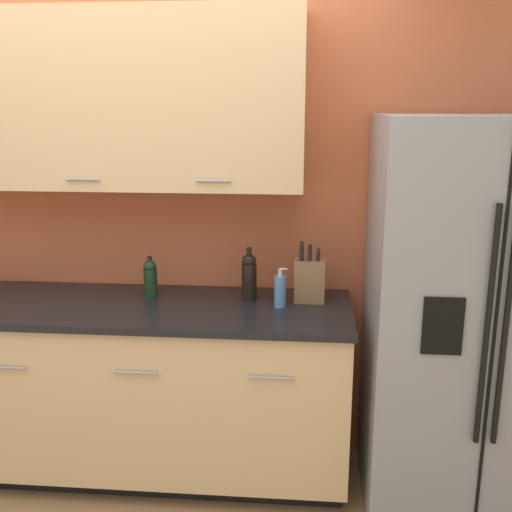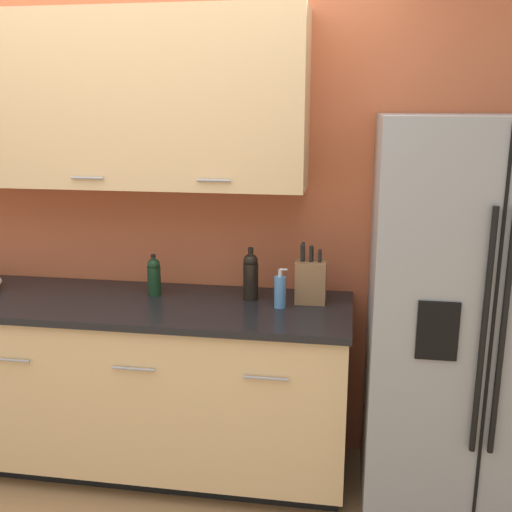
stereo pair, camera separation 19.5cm
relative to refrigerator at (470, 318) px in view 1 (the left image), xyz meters
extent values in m
cube|color=#BC5B38|center=(-1.59, 0.39, 0.39)|extent=(10.00, 0.05, 2.60)
cube|color=#E0B77F|center=(-1.79, 0.21, 0.96)|extent=(2.04, 0.32, 0.83)
cylinder|color=#99999E|center=(-1.79, 0.04, 0.61)|extent=(0.16, 0.01, 0.01)
cylinder|color=#99999E|center=(-1.18, 0.04, 0.61)|extent=(0.16, 0.01, 0.01)
cube|color=black|center=(-1.79, 0.09, -0.86)|extent=(2.46, 0.54, 0.09)
cube|color=#E0B77F|center=(-1.79, 0.05, -0.42)|extent=(2.50, 0.62, 0.79)
cube|color=black|center=(-1.79, 0.04, -0.01)|extent=(2.53, 0.64, 0.03)
cylinder|color=#99999E|center=(-2.09, -0.27, -0.20)|extent=(0.20, 0.01, 0.01)
cylinder|color=#99999E|center=(-1.49, -0.27, -0.20)|extent=(0.20, 0.01, 0.01)
cylinder|color=#99999E|center=(-0.89, -0.27, -0.20)|extent=(0.20, 0.01, 0.01)
cube|color=gray|center=(0.00, 0.00, 0.00)|extent=(0.90, 0.71, 1.81)
cube|color=black|center=(0.00, -0.36, 0.00)|extent=(0.01, 0.01, 1.78)
cylinder|color=black|center=(-0.03, -0.37, 0.09)|extent=(0.02, 0.02, 1.00)
cylinder|color=black|center=(0.04, -0.37, 0.09)|extent=(0.02, 0.02, 1.00)
cube|color=black|center=(-0.20, -0.36, 0.09)|extent=(0.16, 0.01, 0.24)
cube|color=olive|center=(-0.73, 0.15, 0.11)|extent=(0.15, 0.10, 0.21)
cylinder|color=black|center=(-0.77, 0.16, 0.26)|extent=(0.02, 0.04, 0.09)
cylinder|color=black|center=(-0.77, 0.14, 0.26)|extent=(0.02, 0.04, 0.09)
cylinder|color=black|center=(-0.73, 0.16, 0.25)|extent=(0.02, 0.03, 0.07)
cylinder|color=black|center=(-0.73, 0.14, 0.26)|extent=(0.02, 0.03, 0.08)
cylinder|color=black|center=(-0.69, 0.16, 0.24)|extent=(0.02, 0.03, 0.06)
cylinder|color=black|center=(-0.69, 0.14, 0.24)|extent=(0.02, 0.03, 0.06)
cylinder|color=black|center=(-1.03, 0.15, 0.10)|extent=(0.07, 0.07, 0.18)
sphere|color=black|center=(-1.03, 0.15, 0.20)|extent=(0.07, 0.07, 0.07)
cylinder|color=black|center=(-1.03, 0.15, 0.22)|extent=(0.02, 0.02, 0.06)
cylinder|color=black|center=(-1.03, 0.15, 0.26)|extent=(0.03, 0.03, 0.02)
cylinder|color=#4C7FB2|center=(-0.87, 0.06, 0.08)|extent=(0.06, 0.06, 0.15)
cylinder|color=#B2B2B5|center=(-0.87, 0.06, 0.18)|extent=(0.02, 0.02, 0.04)
cylinder|color=#B2B2B5|center=(-0.85, 0.06, 0.19)|extent=(0.03, 0.01, 0.01)
cylinder|color=black|center=(-1.52, 0.14, 0.08)|extent=(0.07, 0.07, 0.15)
sphere|color=black|center=(-1.52, 0.14, 0.17)|extent=(0.06, 0.06, 0.06)
cylinder|color=black|center=(-1.52, 0.14, 0.18)|extent=(0.02, 0.02, 0.05)
cylinder|color=black|center=(-1.52, 0.14, 0.21)|extent=(0.02, 0.02, 0.01)
camera|label=1|loc=(-0.75, -2.65, 0.95)|focal=42.00mm
camera|label=2|loc=(-0.56, -2.63, 0.95)|focal=42.00mm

